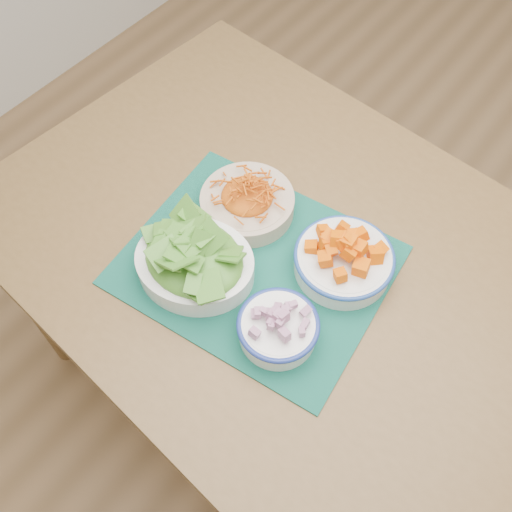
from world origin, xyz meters
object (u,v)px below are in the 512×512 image
at_px(placemat, 256,265).
at_px(carrot_bowl, 247,199).
at_px(lettuce_bowl, 194,259).
at_px(table, 299,281).
at_px(onion_bowl, 278,326).
at_px(squash_bowl, 345,256).

bearing_deg(placemat, carrot_bowl, 129.36).
distance_m(carrot_bowl, lettuce_bowl, 0.18).
height_order(table, onion_bowl, onion_bowl).
bearing_deg(table, carrot_bowl, 175.50).
xyz_separation_m(placemat, lettuce_bowl, (-0.08, -0.08, 0.05)).
bearing_deg(onion_bowl, placemat, 142.22).
relative_size(table, squash_bowl, 5.68).
distance_m(placemat, carrot_bowl, 0.14).
height_order(placemat, lettuce_bowl, lettuce_bowl).
bearing_deg(carrot_bowl, placemat, -44.60).
xyz_separation_m(lettuce_bowl, onion_bowl, (0.20, -0.01, -0.01)).
relative_size(table, onion_bowl, 9.41).
bearing_deg(squash_bowl, onion_bowl, -94.22).
relative_size(squash_bowl, onion_bowl, 1.66).
distance_m(carrot_bowl, onion_bowl, 0.29).
bearing_deg(table, lettuce_bowl, -128.01).
bearing_deg(onion_bowl, carrot_bowl, 139.07).
height_order(placemat, carrot_bowl, carrot_bowl).
distance_m(placemat, lettuce_bowl, 0.13).
relative_size(carrot_bowl, squash_bowl, 0.93).
distance_m(table, placemat, 0.13).
bearing_deg(squash_bowl, carrot_bowl, -179.75).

